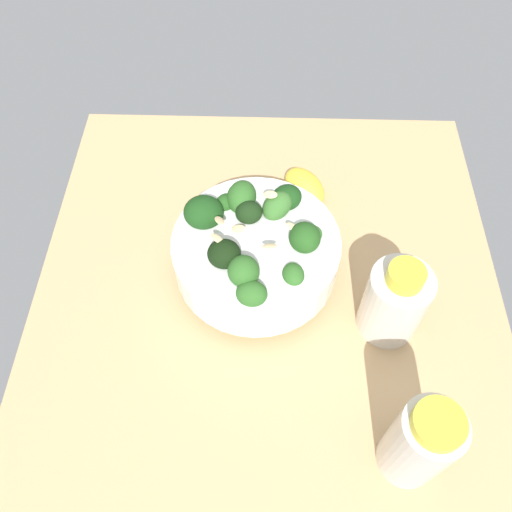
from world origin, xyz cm
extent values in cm
cube|color=tan|center=(0.00, 0.00, -1.55)|extent=(58.27, 58.27, 3.11)
cylinder|color=white|center=(0.22, -1.56, 0.86)|extent=(11.04, 11.04, 1.72)
cylinder|color=white|center=(0.22, -1.56, 4.30)|extent=(20.08, 20.08, 5.16)
cylinder|color=silver|center=(0.22, -1.56, 6.48)|extent=(16.13, 16.13, 0.80)
cylinder|color=#2F662B|center=(-6.28, 2.02, 5.69)|extent=(1.81, 1.80, 1.23)
ellipsoid|color=#194216|center=(-6.28, 2.02, 7.37)|extent=(4.99, 5.40, 4.10)
cylinder|color=#3C7A32|center=(-3.45, -7.96, 5.90)|extent=(1.84, 1.82, 1.40)
ellipsoid|color=#194216|center=(-3.45, -7.96, 7.67)|extent=(5.98, 6.19, 4.90)
cylinder|color=#589D47|center=(-4.63, 0.85, 6.08)|extent=(2.08, 1.81, 1.72)
ellipsoid|color=#386B2B|center=(-4.63, 0.85, 7.75)|extent=(5.64, 5.32, 4.48)
cylinder|color=#589D47|center=(4.87, -2.80, 6.10)|extent=(2.01, 1.77, 1.68)
ellipsoid|color=#2D6023|center=(4.87, -2.80, 7.82)|extent=(4.23, 4.70, 4.61)
cylinder|color=#2F662B|center=(-6.05, -3.52, 5.76)|extent=(1.97, 1.96, 1.35)
ellipsoid|color=#2D6023|center=(-6.05, -3.52, 7.58)|extent=(4.92, 5.13, 4.66)
cylinder|color=#2F662B|center=(-1.02, 5.13, 5.42)|extent=(1.50, 1.28, 1.87)
ellipsoid|color=#386B2B|center=(-1.02, 5.13, 6.98)|extent=(3.73, 3.47, 3.01)
cylinder|color=#589D47|center=(2.65, -5.11, 6.24)|extent=(1.84, 2.07, 1.69)
ellipsoid|color=black|center=(2.65, -5.11, 7.88)|extent=(4.87, 5.09, 4.52)
cylinder|color=#3C7A32|center=(7.39, -1.84, 5.54)|extent=(1.80, 1.87, 1.64)
ellipsoid|color=#2D6023|center=(7.39, -1.84, 7.28)|extent=(3.59, 4.17, 3.12)
cylinder|color=#4A8F3C|center=(-3.59, -2.53, 6.03)|extent=(1.29, 1.57, 1.68)
ellipsoid|color=black|center=(-3.59, -2.53, 7.66)|extent=(4.05, 4.04, 4.27)
cylinder|color=#2F662B|center=(4.58, 2.75, 5.58)|extent=(1.23, 1.14, 1.25)
ellipsoid|color=#2D6023|center=(4.58, 2.75, 6.86)|extent=(3.60, 3.52, 2.79)
cylinder|color=#2F662B|center=(0.28, 4.09, 6.16)|extent=(1.79, 1.83, 1.47)
ellipsoid|color=#23511C|center=(0.28, 4.09, 7.76)|extent=(5.42, 4.91, 4.76)
cylinder|color=#589D47|center=(-5.66, -5.45, 5.48)|extent=(1.24, 1.40, 1.56)
ellipsoid|color=#23511C|center=(-5.66, -5.45, 6.87)|extent=(4.02, 4.01, 2.89)
ellipsoid|color=#DBBC84|center=(-5.00, -0.43, 9.38)|extent=(1.53, 1.95, 1.11)
ellipsoid|color=#DBBC84|center=(1.50, -5.89, 9.24)|extent=(1.93, 2.05, 0.65)
ellipsoid|color=#DBBC84|center=(-2.86, -6.72, 8.32)|extent=(2.00, 1.46, 0.58)
ellipsoid|color=#DBBC84|center=(-1.26, -3.68, 7.52)|extent=(1.43, 1.91, 1.13)
ellipsoid|color=#DBBC84|center=(2.18, -0.43, 8.94)|extent=(1.57, 2.06, 0.98)
ellipsoid|color=#DBBC84|center=(-1.02, 2.70, 8.29)|extent=(1.73, 2.07, 0.82)
ellipsoid|color=#DBBC84|center=(-0.71, -5.76, 9.70)|extent=(2.00, 1.63, 1.07)
ellipsoid|color=yellow|center=(-12.97, 4.80, 1.92)|extent=(8.31, 7.62, 3.84)
cylinder|color=beige|center=(6.78, 14.19, 4.90)|extent=(7.01, 7.01, 9.80)
cylinder|color=gold|center=(6.78, 14.19, 10.71)|extent=(4.00, 4.00, 1.81)
cylinder|color=beige|center=(22.48, 14.50, 5.87)|extent=(5.94, 5.94, 11.73)
cylinder|color=gold|center=(22.48, 14.50, 12.37)|extent=(4.63, 4.63, 1.27)
camera|label=1|loc=(35.85, -0.55, 56.96)|focal=36.84mm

